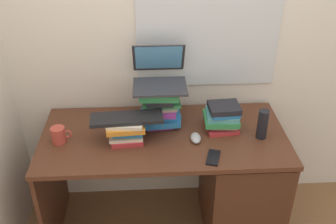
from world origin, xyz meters
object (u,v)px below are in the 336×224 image
at_px(desk, 223,180).
at_px(laptop, 159,74).
at_px(book_stack_tall, 160,106).
at_px(book_stack_side, 222,117).
at_px(book_stack_keyboard_riser, 126,129).
at_px(water_bottle, 263,124).
at_px(mug, 59,135).
at_px(keyboard, 127,118).
at_px(cell_phone, 213,158).
at_px(computer_mouse, 196,138).

height_order(desk, laptop, laptop).
relative_size(book_stack_tall, book_stack_side, 1.22).
relative_size(book_stack_keyboard_riser, water_bottle, 1.26).
bearing_deg(water_bottle, mug, 179.26).
bearing_deg(book_stack_tall, laptop, 88.83).
xyz_separation_m(book_stack_side, keyboard, (-0.58, -0.09, 0.06)).
relative_size(desk, cell_phone, 10.95).
height_order(book_stack_tall, water_bottle, book_stack_tall).
xyz_separation_m(desk, mug, (-1.00, -0.01, 0.40)).
distance_m(book_stack_tall, laptop, 0.20).
relative_size(keyboard, computer_mouse, 4.04).
bearing_deg(book_stack_keyboard_riser, cell_phone, -23.51).
bearing_deg(desk, book_stack_tall, 159.60).
xyz_separation_m(book_stack_tall, book_stack_side, (0.38, -0.07, -0.04)).
bearing_deg(cell_phone, laptop, 138.97).
height_order(laptop, cell_phone, laptop).
height_order(desk, keyboard, keyboard).
relative_size(book_stack_side, mug, 1.76).
bearing_deg(computer_mouse, cell_phone, -66.05).
bearing_deg(laptop, water_bottle, -22.61).
bearing_deg(computer_mouse, desk, 12.01).
xyz_separation_m(book_stack_keyboard_riser, keyboard, (0.01, 0.00, 0.08)).
xyz_separation_m(book_stack_keyboard_riser, water_bottle, (0.81, -0.02, 0.02)).
relative_size(book_stack_tall, cell_phone, 1.91).
bearing_deg(mug, keyboard, 1.05).
bearing_deg(book_stack_side, mug, -174.54).
xyz_separation_m(book_stack_tall, laptop, (0.00, 0.07, 0.18)).
xyz_separation_m(laptop, mug, (-0.60, -0.23, -0.26)).
height_order(book_stack_side, computer_mouse, book_stack_side).
distance_m(book_stack_side, computer_mouse, 0.22).
bearing_deg(water_bottle, laptop, 157.39).
height_order(keyboard, mug, keyboard).
height_order(book_stack_tall, keyboard, book_stack_tall).
xyz_separation_m(desk, cell_phone, (-0.12, -0.22, 0.36)).
bearing_deg(water_bottle, computer_mouse, -178.08).
bearing_deg(keyboard, book_stack_side, 4.64).
xyz_separation_m(book_stack_side, water_bottle, (0.22, -0.11, 0.01)).
distance_m(book_stack_keyboard_riser, keyboard, 0.08).
bearing_deg(desk, water_bottle, -8.20).
relative_size(desk, keyboard, 3.54).
relative_size(book_stack_keyboard_riser, mug, 1.92).
distance_m(book_stack_keyboard_riser, water_bottle, 0.81).
height_order(laptop, computer_mouse, laptop).
distance_m(laptop, cell_phone, 0.61).
bearing_deg(book_stack_side, keyboard, -171.51).
xyz_separation_m(computer_mouse, water_bottle, (0.40, 0.01, 0.07)).
distance_m(laptop, water_bottle, 0.69).
relative_size(mug, cell_phone, 0.89).
bearing_deg(water_bottle, desk, 171.80).
relative_size(book_stack_side, water_bottle, 1.16).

